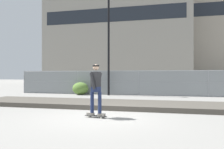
{
  "coord_description": "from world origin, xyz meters",
  "views": [
    {
      "loc": [
        2.57,
        -8.25,
        1.52
      ],
      "look_at": [
        -0.82,
        4.92,
        1.54
      ],
      "focal_mm": 38.89,
      "sensor_mm": 36.0,
      "label": 1
    }
  ],
  "objects_px": {
    "skateboard": "(96,116)",
    "parked_car_far": "(223,84)",
    "shrub_left": "(80,89)",
    "skater": "(96,86)",
    "parked_car_mid": "(142,83)",
    "street_lamp": "(109,32)",
    "parked_car_near": "(83,83)"
  },
  "relations": [
    {
      "from": "street_lamp",
      "to": "shrub_left",
      "type": "bearing_deg",
      "value": -177.89
    },
    {
      "from": "shrub_left",
      "to": "parked_car_mid",
      "type": "bearing_deg",
      "value": 34.02
    },
    {
      "from": "parked_car_mid",
      "to": "parked_car_far",
      "type": "relative_size",
      "value": 1.01
    },
    {
      "from": "street_lamp",
      "to": "parked_car_mid",
      "type": "bearing_deg",
      "value": 53.15
    },
    {
      "from": "skateboard",
      "to": "shrub_left",
      "type": "xyz_separation_m",
      "value": [
        -4.25,
        9.1,
        0.42
      ]
    },
    {
      "from": "skater",
      "to": "parked_car_mid",
      "type": "height_order",
      "value": "skater"
    },
    {
      "from": "parked_car_mid",
      "to": "shrub_left",
      "type": "distance_m",
      "value": 5.27
    },
    {
      "from": "parked_car_near",
      "to": "shrub_left",
      "type": "height_order",
      "value": "parked_car_near"
    },
    {
      "from": "skater",
      "to": "street_lamp",
      "type": "bearing_deg",
      "value": 102.48
    },
    {
      "from": "street_lamp",
      "to": "parked_car_near",
      "type": "height_order",
      "value": "street_lamp"
    },
    {
      "from": "parked_car_near",
      "to": "parked_car_far",
      "type": "distance_m",
      "value": 11.59
    },
    {
      "from": "parked_car_near",
      "to": "shrub_left",
      "type": "bearing_deg",
      "value": -72.14
    },
    {
      "from": "skateboard",
      "to": "street_lamp",
      "type": "height_order",
      "value": "street_lamp"
    },
    {
      "from": "skateboard",
      "to": "skater",
      "type": "bearing_deg",
      "value": -153.43
    },
    {
      "from": "skater",
      "to": "parked_car_mid",
      "type": "distance_m",
      "value": 12.05
    },
    {
      "from": "parked_car_near",
      "to": "parked_car_mid",
      "type": "xyz_separation_m",
      "value": [
        5.31,
        -0.01,
        0.0
      ]
    },
    {
      "from": "skateboard",
      "to": "shrub_left",
      "type": "relative_size",
      "value": 0.67
    },
    {
      "from": "parked_car_mid",
      "to": "parked_car_far",
      "type": "bearing_deg",
      "value": 1.87
    },
    {
      "from": "street_lamp",
      "to": "parked_car_near",
      "type": "distance_m",
      "value": 5.78
    },
    {
      "from": "skater",
      "to": "parked_car_near",
      "type": "distance_m",
      "value": 13.13
    },
    {
      "from": "skater",
      "to": "skateboard",
      "type": "bearing_deg",
      "value": 26.57
    },
    {
      "from": "street_lamp",
      "to": "parked_car_far",
      "type": "relative_size",
      "value": 1.71
    },
    {
      "from": "parked_car_far",
      "to": "shrub_left",
      "type": "xyz_separation_m",
      "value": [
        -10.63,
        -3.15,
        -0.36
      ]
    },
    {
      "from": "skateboard",
      "to": "parked_car_near",
      "type": "relative_size",
      "value": 0.18
    },
    {
      "from": "parked_car_near",
      "to": "parked_car_far",
      "type": "relative_size",
      "value": 0.99
    },
    {
      "from": "skater",
      "to": "parked_car_mid",
      "type": "xyz_separation_m",
      "value": [
        0.11,
        12.04,
        -0.28
      ]
    },
    {
      "from": "parked_car_near",
      "to": "skateboard",
      "type": "bearing_deg",
      "value": -66.68
    },
    {
      "from": "skateboard",
      "to": "parked_car_far",
      "type": "bearing_deg",
      "value": 62.45
    },
    {
      "from": "skater",
      "to": "parked_car_near",
      "type": "xyz_separation_m",
      "value": [
        -5.2,
        12.06,
        -0.28
      ]
    },
    {
      "from": "parked_car_far",
      "to": "shrub_left",
      "type": "distance_m",
      "value": 11.1
    },
    {
      "from": "street_lamp",
      "to": "parked_car_mid",
      "type": "xyz_separation_m",
      "value": [
        2.14,
        2.86,
        -3.89
      ]
    },
    {
      "from": "parked_car_mid",
      "to": "shrub_left",
      "type": "xyz_separation_m",
      "value": [
        -4.36,
        -2.94,
        -0.36
      ]
    }
  ]
}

